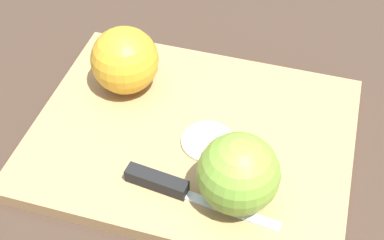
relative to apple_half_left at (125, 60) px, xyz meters
The scene contains 6 objects.
ground_plane 0.13m from the apple_half_left, 34.41° to the right, with size 4.00×4.00×0.00m, color #38281E.
cutting_board 0.13m from the apple_half_left, 34.41° to the right, with size 0.42×0.34×0.02m.
apple_half_left is the anchor object (origin of this frame).
apple_half_right 0.22m from the apple_half_left, 44.28° to the right, with size 0.09×0.09×0.09m.
knife 0.18m from the apple_half_left, 61.47° to the right, with size 0.17×0.05×0.02m.
apple_slice 0.15m from the apple_half_left, 34.47° to the right, with size 0.06×0.06×0.00m.
Camera 1 is at (0.07, -0.43, 0.50)m, focal length 50.00 mm.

